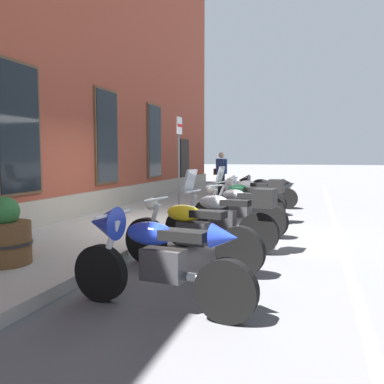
{
  "coord_description": "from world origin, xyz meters",
  "views": [
    {
      "loc": [
        -8.17,
        -2.71,
        1.59
      ],
      "look_at": [
        0.91,
        0.02,
        0.75
      ],
      "focal_mm": 38.24,
      "sensor_mm": 36.0,
      "label": 1
    }
  ],
  "objects_px": {
    "motorcycle_yellow_naked": "(189,235)",
    "motorcycle_black_sport": "(262,190)",
    "parking_sign": "(179,150)",
    "barrel_planter": "(5,237)",
    "pedestrian_blue_top": "(221,171)",
    "motorcycle_green_touring": "(247,199)",
    "motorcycle_grey_naked": "(237,210)",
    "motorcycle_silver_touring": "(225,217)",
    "motorcycle_blue_sport": "(152,256)",
    "motorcycle_white_sport": "(247,193)"
  },
  "relations": [
    {
      "from": "motorcycle_white_sport",
      "to": "pedestrian_blue_top",
      "type": "bearing_deg",
      "value": 22.55
    },
    {
      "from": "motorcycle_yellow_naked",
      "to": "barrel_planter",
      "type": "height_order",
      "value": "barrel_planter"
    },
    {
      "from": "motorcycle_green_touring",
      "to": "motorcycle_white_sport",
      "type": "bearing_deg",
      "value": 8.98
    },
    {
      "from": "motorcycle_grey_naked",
      "to": "parking_sign",
      "type": "xyz_separation_m",
      "value": [
        1.98,
        1.91,
        1.26
      ]
    },
    {
      "from": "motorcycle_blue_sport",
      "to": "barrel_planter",
      "type": "height_order",
      "value": "barrel_planter"
    },
    {
      "from": "motorcycle_yellow_naked",
      "to": "motorcycle_silver_touring",
      "type": "height_order",
      "value": "motorcycle_silver_touring"
    },
    {
      "from": "motorcycle_black_sport",
      "to": "parking_sign",
      "type": "bearing_deg",
      "value": 142.75
    },
    {
      "from": "motorcycle_silver_touring",
      "to": "motorcycle_grey_naked",
      "type": "height_order",
      "value": "motorcycle_silver_touring"
    },
    {
      "from": "motorcycle_green_touring",
      "to": "parking_sign",
      "type": "relative_size",
      "value": 0.82
    },
    {
      "from": "motorcycle_silver_touring",
      "to": "motorcycle_green_touring",
      "type": "height_order",
      "value": "motorcycle_silver_touring"
    },
    {
      "from": "motorcycle_silver_touring",
      "to": "motorcycle_black_sport",
      "type": "height_order",
      "value": "motorcycle_silver_touring"
    },
    {
      "from": "motorcycle_silver_touring",
      "to": "motorcycle_black_sport",
      "type": "distance_m",
      "value": 5.97
    },
    {
      "from": "parking_sign",
      "to": "barrel_planter",
      "type": "bearing_deg",
      "value": 175.07
    },
    {
      "from": "motorcycle_green_touring",
      "to": "parking_sign",
      "type": "bearing_deg",
      "value": 75.47
    },
    {
      "from": "motorcycle_blue_sport",
      "to": "motorcycle_green_touring",
      "type": "distance_m",
      "value": 5.86
    },
    {
      "from": "motorcycle_green_touring",
      "to": "motorcycle_black_sport",
      "type": "bearing_deg",
      "value": 0.5
    },
    {
      "from": "motorcycle_white_sport",
      "to": "parking_sign",
      "type": "height_order",
      "value": "parking_sign"
    },
    {
      "from": "pedestrian_blue_top",
      "to": "parking_sign",
      "type": "xyz_separation_m",
      "value": [
        -4.96,
        0.02,
        0.72
      ]
    },
    {
      "from": "motorcycle_yellow_naked",
      "to": "motorcycle_black_sport",
      "type": "distance_m",
      "value": 7.24
    },
    {
      "from": "motorcycle_silver_touring",
      "to": "motorcycle_white_sport",
      "type": "relative_size",
      "value": 1.0
    },
    {
      "from": "motorcycle_blue_sport",
      "to": "motorcycle_yellow_naked",
      "type": "relative_size",
      "value": 0.97
    },
    {
      "from": "motorcycle_white_sport",
      "to": "motorcycle_black_sport",
      "type": "xyz_separation_m",
      "value": [
        1.39,
        -0.22,
        -0.02
      ]
    },
    {
      "from": "barrel_planter",
      "to": "pedestrian_blue_top",
      "type": "bearing_deg",
      "value": -2.76
    },
    {
      "from": "pedestrian_blue_top",
      "to": "motorcycle_green_touring",
      "type": "bearing_deg",
      "value": -161.1
    },
    {
      "from": "motorcycle_yellow_naked",
      "to": "barrel_planter",
      "type": "distance_m",
      "value": 2.45
    },
    {
      "from": "parking_sign",
      "to": "motorcycle_black_sport",
      "type": "bearing_deg",
      "value": -37.25
    },
    {
      "from": "motorcycle_yellow_naked",
      "to": "motorcycle_green_touring",
      "type": "distance_m",
      "value": 4.3
    },
    {
      "from": "motorcycle_silver_touring",
      "to": "parking_sign",
      "type": "xyz_separation_m",
      "value": [
        3.52,
        1.99,
        1.19
      ]
    },
    {
      "from": "motorcycle_yellow_naked",
      "to": "motorcycle_black_sport",
      "type": "bearing_deg",
      "value": -0.88
    },
    {
      "from": "motorcycle_blue_sport",
      "to": "motorcycle_green_touring",
      "type": "relative_size",
      "value": 1.02
    },
    {
      "from": "motorcycle_grey_naked",
      "to": "motorcycle_blue_sport",
      "type": "bearing_deg",
      "value": 179.02
    },
    {
      "from": "barrel_planter",
      "to": "motorcycle_blue_sport",
      "type": "bearing_deg",
      "value": -104.02
    },
    {
      "from": "pedestrian_blue_top",
      "to": "motorcycle_grey_naked",
      "type": "bearing_deg",
      "value": -164.76
    },
    {
      "from": "motorcycle_green_touring",
      "to": "motorcycle_white_sport",
      "type": "xyz_separation_m",
      "value": [
        1.54,
        0.24,
        0.01
      ]
    },
    {
      "from": "barrel_planter",
      "to": "parking_sign",
      "type": "bearing_deg",
      "value": -4.93
    },
    {
      "from": "motorcycle_green_touring",
      "to": "barrel_planter",
      "type": "relative_size",
      "value": 2.24
    },
    {
      "from": "parking_sign",
      "to": "pedestrian_blue_top",
      "type": "bearing_deg",
      "value": -0.22
    },
    {
      "from": "motorcycle_grey_naked",
      "to": "motorcycle_white_sport",
      "type": "xyz_separation_m",
      "value": [
        3.03,
        0.27,
        0.08
      ]
    },
    {
      "from": "motorcycle_yellow_naked",
      "to": "motorcycle_silver_touring",
      "type": "xyz_separation_m",
      "value": [
        1.27,
        -0.25,
        0.07
      ]
    },
    {
      "from": "motorcycle_silver_touring",
      "to": "pedestrian_blue_top",
      "type": "bearing_deg",
      "value": 13.1
    },
    {
      "from": "motorcycle_grey_naked",
      "to": "barrel_planter",
      "type": "xyz_separation_m",
      "value": [
        -3.79,
        2.41,
        0.03
      ]
    },
    {
      "from": "motorcycle_yellow_naked",
      "to": "motorcycle_silver_touring",
      "type": "distance_m",
      "value": 1.29
    },
    {
      "from": "motorcycle_grey_naked",
      "to": "motorcycle_white_sport",
      "type": "height_order",
      "value": "motorcycle_white_sport"
    },
    {
      "from": "motorcycle_blue_sport",
      "to": "motorcycle_black_sport",
      "type": "distance_m",
      "value": 8.8
    },
    {
      "from": "motorcycle_silver_touring",
      "to": "barrel_planter",
      "type": "height_order",
      "value": "motorcycle_silver_touring"
    },
    {
      "from": "motorcycle_yellow_naked",
      "to": "motorcycle_black_sport",
      "type": "height_order",
      "value": "motorcycle_black_sport"
    },
    {
      "from": "motorcycle_blue_sport",
      "to": "pedestrian_blue_top",
      "type": "relative_size",
      "value": 1.32
    },
    {
      "from": "motorcycle_grey_naked",
      "to": "barrel_planter",
      "type": "distance_m",
      "value": 4.49
    },
    {
      "from": "motorcycle_yellow_naked",
      "to": "motorcycle_grey_naked",
      "type": "bearing_deg",
      "value": -3.27
    },
    {
      "from": "motorcycle_white_sport",
      "to": "pedestrian_blue_top",
      "type": "xyz_separation_m",
      "value": [
        3.91,
        1.62,
        0.46
      ]
    }
  ]
}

